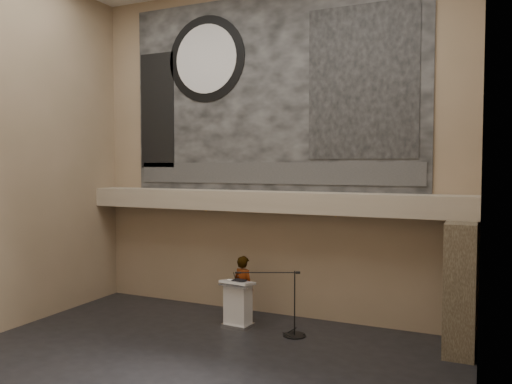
% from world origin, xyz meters
% --- Properties ---
extents(floor, '(10.00, 10.00, 0.00)m').
position_xyz_m(floor, '(0.00, 0.00, 0.00)').
color(floor, black).
rests_on(floor, ground).
extents(wall_back, '(10.00, 0.02, 8.50)m').
position_xyz_m(wall_back, '(0.00, 4.00, 4.25)').
color(wall_back, '#7D6A4F').
rests_on(wall_back, floor).
extents(wall_right, '(0.02, 8.00, 8.50)m').
position_xyz_m(wall_right, '(5.00, 0.00, 4.25)').
color(wall_right, '#7D6A4F').
rests_on(wall_right, floor).
extents(soffit, '(10.00, 0.80, 0.50)m').
position_xyz_m(soffit, '(0.00, 3.60, 2.95)').
color(soffit, gray).
rests_on(soffit, wall_back).
extents(sprinkler_left, '(0.04, 0.04, 0.06)m').
position_xyz_m(sprinkler_left, '(-1.60, 3.55, 2.67)').
color(sprinkler_left, '#B2893D').
rests_on(sprinkler_left, soffit).
extents(sprinkler_right, '(0.04, 0.04, 0.06)m').
position_xyz_m(sprinkler_right, '(1.90, 3.55, 2.67)').
color(sprinkler_right, '#B2893D').
rests_on(sprinkler_right, soffit).
extents(banner, '(8.00, 0.05, 5.00)m').
position_xyz_m(banner, '(0.00, 3.97, 5.70)').
color(banner, black).
rests_on(banner, wall_back).
extents(banner_text_strip, '(7.76, 0.02, 0.55)m').
position_xyz_m(banner_text_strip, '(0.00, 3.93, 3.65)').
color(banner_text_strip, '#2F2F2F').
rests_on(banner_text_strip, banner).
extents(banner_clock_rim, '(2.30, 0.02, 2.30)m').
position_xyz_m(banner_clock_rim, '(-1.80, 3.93, 6.70)').
color(banner_clock_rim, black).
rests_on(banner_clock_rim, banner).
extents(banner_clock_face, '(1.84, 0.02, 1.84)m').
position_xyz_m(banner_clock_face, '(-1.80, 3.91, 6.70)').
color(banner_clock_face, silver).
rests_on(banner_clock_face, banner).
extents(banner_building_print, '(2.60, 0.02, 3.60)m').
position_xyz_m(banner_building_print, '(2.40, 3.93, 5.80)').
color(banner_building_print, black).
rests_on(banner_building_print, banner).
extents(banner_brick_print, '(1.10, 0.02, 3.20)m').
position_xyz_m(banner_brick_print, '(-3.40, 3.93, 5.40)').
color(banner_brick_print, black).
rests_on(banner_brick_print, banner).
extents(stone_pier, '(0.60, 1.40, 2.70)m').
position_xyz_m(stone_pier, '(4.65, 3.15, 1.35)').
color(stone_pier, '#3F3527').
rests_on(stone_pier, floor).
extents(lectern, '(0.78, 0.59, 1.14)m').
position_xyz_m(lectern, '(-0.23, 2.66, 0.55)').
color(lectern, silver).
rests_on(lectern, floor).
extents(binder, '(0.33, 0.28, 0.04)m').
position_xyz_m(binder, '(-0.19, 2.64, 1.12)').
color(binder, black).
rests_on(binder, lectern).
extents(papers, '(0.29, 0.33, 0.00)m').
position_xyz_m(papers, '(-0.39, 2.62, 1.10)').
color(papers, white).
rests_on(papers, lectern).
extents(speaker_person, '(0.68, 0.55, 1.62)m').
position_xyz_m(speaker_person, '(-0.30, 3.13, 0.81)').
color(speaker_person, silver).
rests_on(speaker_person, floor).
extents(mic_stand, '(1.49, 0.83, 1.48)m').
position_xyz_m(mic_stand, '(1.18, 2.59, 0.23)').
color(mic_stand, black).
rests_on(mic_stand, floor).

